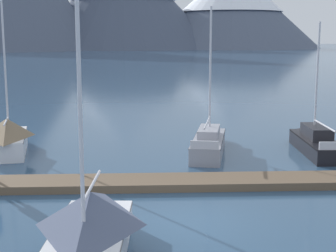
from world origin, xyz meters
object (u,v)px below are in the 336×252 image
(sailboat_nearest_berth, at_px, (8,135))
(sailboat_second_berth, at_px, (87,234))
(sailboat_mid_dock_port, at_px, (209,141))
(sailboat_mid_dock_starboard, at_px, (315,141))

(sailboat_nearest_berth, bearing_deg, sailboat_second_berth, -70.20)
(sailboat_second_berth, relative_size, sailboat_mid_dock_port, 1.05)
(sailboat_nearest_berth, bearing_deg, sailboat_mid_dock_starboard, -4.95)
(sailboat_nearest_berth, relative_size, sailboat_mid_dock_starboard, 1.40)
(sailboat_nearest_berth, distance_m, sailboat_mid_dock_starboard, 15.24)
(sailboat_mid_dock_starboard, bearing_deg, sailboat_second_berth, -131.88)
(sailboat_second_berth, relative_size, sailboat_mid_dock_starboard, 1.17)
(sailboat_mid_dock_port, bearing_deg, sailboat_nearest_berth, 175.42)
(sailboat_nearest_berth, distance_m, sailboat_mid_dock_port, 9.99)
(sailboat_nearest_berth, distance_m, sailboat_second_berth, 13.84)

